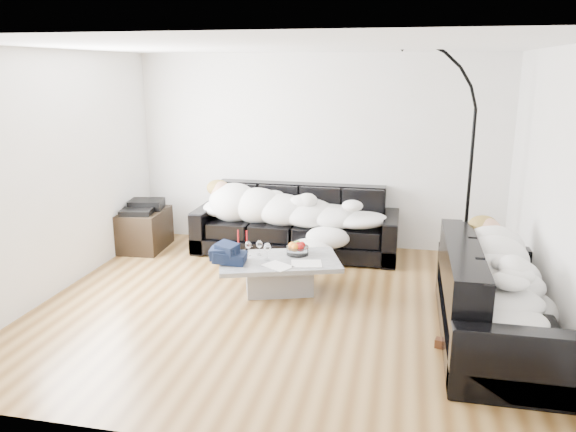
% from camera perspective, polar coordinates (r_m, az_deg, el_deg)
% --- Properties ---
extents(ground, '(5.00, 5.00, 0.00)m').
position_cam_1_polar(ground, '(5.90, -0.61, -9.21)').
color(ground, brown).
rests_on(ground, ground).
extents(wall_back, '(5.00, 0.02, 2.60)m').
position_cam_1_polar(wall_back, '(7.68, 3.05, 6.54)').
color(wall_back, silver).
rests_on(wall_back, ground).
extents(wall_left, '(0.02, 4.50, 2.60)m').
position_cam_1_polar(wall_left, '(6.52, -22.69, 3.92)').
color(wall_left, silver).
rests_on(wall_left, ground).
extents(wall_right, '(0.02, 4.50, 2.60)m').
position_cam_1_polar(wall_right, '(5.53, 25.52, 1.84)').
color(wall_right, silver).
rests_on(wall_right, ground).
extents(ceiling, '(5.00, 5.00, 0.00)m').
position_cam_1_polar(ceiling, '(5.39, -0.69, 16.90)').
color(ceiling, white).
rests_on(ceiling, ground).
extents(sofa_back, '(2.68, 0.93, 0.87)m').
position_cam_1_polar(sofa_back, '(7.44, 0.79, -0.51)').
color(sofa_back, black).
rests_on(sofa_back, ground).
extents(sofa_right, '(0.94, 2.18, 0.88)m').
position_cam_1_polar(sofa_right, '(5.39, 20.50, -7.53)').
color(sofa_right, black).
rests_on(sofa_right, ground).
extents(sleeper_back, '(2.26, 0.78, 0.45)m').
position_cam_1_polar(sleeper_back, '(7.34, 0.72, 0.97)').
color(sleeper_back, white).
rests_on(sleeper_back, sofa_back).
extents(sleeper_right, '(0.79, 1.87, 0.46)m').
position_cam_1_polar(sleeper_right, '(5.32, 20.70, -5.46)').
color(sleeper_right, white).
rests_on(sleeper_right, sofa_right).
extents(teal_cushion, '(0.42, 0.38, 0.20)m').
position_cam_1_polar(teal_cushion, '(5.92, 19.28, -2.56)').
color(teal_cushion, '#0F5A6C').
rests_on(teal_cushion, sofa_right).
extents(coffee_table, '(1.47, 1.13, 0.38)m').
position_cam_1_polar(coffee_table, '(6.21, -0.91, -6.07)').
color(coffee_table, '#939699').
rests_on(coffee_table, ground).
extents(fruit_bowl, '(0.28, 0.28, 0.15)m').
position_cam_1_polar(fruit_bowl, '(6.27, 0.98, -3.28)').
color(fruit_bowl, white).
rests_on(fruit_bowl, coffee_table).
extents(wine_glass_a, '(0.08, 0.08, 0.17)m').
position_cam_1_polar(wine_glass_a, '(6.27, -2.92, -3.25)').
color(wine_glass_a, white).
rests_on(wine_glass_a, coffee_table).
extents(wine_glass_b, '(0.07, 0.07, 0.16)m').
position_cam_1_polar(wine_glass_b, '(6.26, -4.05, -3.32)').
color(wine_glass_b, white).
rests_on(wine_glass_b, coffee_table).
extents(wine_glass_c, '(0.09, 0.09, 0.19)m').
position_cam_1_polar(wine_glass_c, '(6.10, -2.12, -3.65)').
color(wine_glass_c, white).
rests_on(wine_glass_c, coffee_table).
extents(candle_left, '(0.05, 0.05, 0.24)m').
position_cam_1_polar(candle_left, '(6.44, -5.08, -2.47)').
color(candle_left, maroon).
rests_on(candle_left, coffee_table).
extents(candle_right, '(0.05, 0.05, 0.23)m').
position_cam_1_polar(candle_right, '(6.44, -4.21, -2.50)').
color(candle_right, maroon).
rests_on(candle_right, coffee_table).
extents(newspaper_a, '(0.37, 0.31, 0.01)m').
position_cam_1_polar(newspaper_a, '(6.01, 1.89, -4.83)').
color(newspaper_a, silver).
rests_on(newspaper_a, coffee_table).
extents(newspaper_b, '(0.37, 0.34, 0.01)m').
position_cam_1_polar(newspaper_b, '(5.93, -1.04, -5.07)').
color(newspaper_b, silver).
rests_on(newspaper_b, coffee_table).
extents(navy_jacket, '(0.39, 0.34, 0.18)m').
position_cam_1_polar(navy_jacket, '(5.99, -6.28, -3.31)').
color(navy_jacket, black).
rests_on(navy_jacket, coffee_table).
extents(shoes, '(0.48, 0.42, 0.09)m').
position_cam_1_polar(shoes, '(5.34, 16.83, -12.11)').
color(shoes, '#472311').
rests_on(shoes, ground).
extents(av_cabinet, '(0.58, 0.81, 0.53)m').
position_cam_1_polar(av_cabinet, '(7.90, -14.34, -1.35)').
color(av_cabinet, black).
rests_on(av_cabinet, ground).
extents(stereo, '(0.50, 0.42, 0.13)m').
position_cam_1_polar(stereo, '(7.81, -14.49, 0.98)').
color(stereo, black).
rests_on(stereo, av_cabinet).
extents(floor_lamp, '(0.89, 0.40, 2.41)m').
position_cam_1_polar(floor_lamp, '(6.73, 18.00, 3.84)').
color(floor_lamp, black).
rests_on(floor_lamp, ground).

